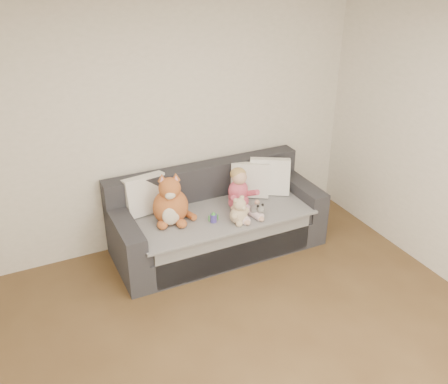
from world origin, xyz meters
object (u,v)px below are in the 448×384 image
toddler (240,193)px  plush_cat (171,204)px  sofa (216,221)px  teddy_bear (239,212)px  sippy_cup (213,217)px

toddler → plush_cat: plush_cat is taller
sofa → plush_cat: size_ratio=4.01×
toddler → teddy_bear: toddler is taller
plush_cat → sippy_cup: (0.37, -0.19, -0.14)m
sippy_cup → plush_cat: bearing=152.7°
sofa → sippy_cup: (-0.15, -0.26, 0.22)m
toddler → sippy_cup: size_ratio=4.07×
plush_cat → teddy_bear: 0.68m
sofa → toddler: toddler is taller
teddy_bear → sofa: bearing=82.6°
plush_cat → teddy_bear: plush_cat is taller
sofa → teddy_bear: bearing=-77.9°
sofa → teddy_bear: sofa is taller
toddler → sippy_cup: 0.39m
teddy_bear → toddler: bearing=41.7°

